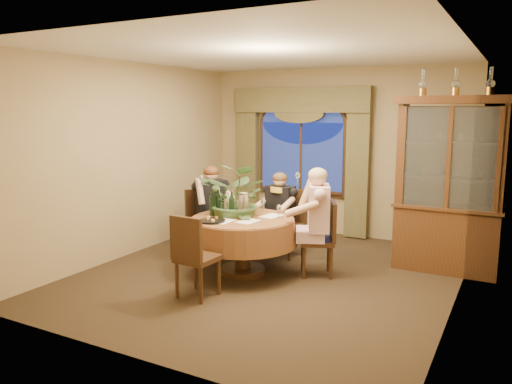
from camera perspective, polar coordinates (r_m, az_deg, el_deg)
The scene contains 37 objects.
floor at distance 6.57m, azimuth 1.43°, elevation -9.45°, with size 5.00×5.00×0.00m, color black.
wall_back at distance 8.55m, azimuth 9.08°, elevation 4.46°, with size 4.50×4.50×0.00m, color #967E54.
wall_right at distance 5.62m, azimuth 22.41°, elevation 1.29°, with size 5.00×5.00×0.00m, color #967E54.
ceiling at distance 6.25m, azimuth 1.54°, elevation 15.62°, with size 5.00×5.00×0.00m, color white.
window at distance 8.71m, azimuth 5.18°, elevation 3.97°, with size 1.62×0.10×1.32m, color navy, non-canonical shape.
arched_transom at distance 8.67m, azimuth 5.26°, elevation 9.11°, with size 1.60×0.06×0.44m, color navy, non-canonical shape.
drapery_left at distance 9.13m, azimuth -0.92°, elevation 3.50°, with size 0.38×0.14×2.32m, color #4F4826.
drapery_right at distance 8.33m, azimuth 11.56°, elevation 2.73°, with size 0.38×0.14×2.32m, color #4F4826.
swag_valance at distance 8.60m, azimuth 5.07°, elevation 10.44°, with size 2.45×0.16×0.42m, color #4F4826, non-canonical shape.
dining_table at distance 6.52m, azimuth -1.56°, elevation -6.16°, with size 1.42×1.42×0.75m, color maroon.
china_cabinet at distance 6.95m, azimuth 21.20°, elevation 0.70°, with size 1.42×0.56×2.30m, color #3E2111.
oil_lamp_left at distance 6.95m, azimuth 18.53°, elevation 11.76°, with size 0.11×0.11×0.34m, color #A5722D, non-canonical shape.
oil_lamp_center at distance 6.89m, azimuth 21.87°, elevation 11.60°, with size 0.11×0.11×0.34m, color #A5722D, non-canonical shape.
oil_lamp_right at distance 6.85m, azimuth 25.25°, elevation 11.39°, with size 0.11×0.11×0.34m, color #A5722D, non-canonical shape.
chair_right at distance 6.48m, azimuth 6.98°, elevation -5.35°, with size 0.42×0.42×0.96m, color black.
chair_back_right at distance 7.27m, azimuth 3.51°, elevation -3.67°, with size 0.42×0.42×0.96m, color black.
chair_back at distance 7.33m, azimuth -5.86°, elevation -3.58°, with size 0.42×0.42×0.96m, color black.
chair_front_left at distance 5.76m, azimuth -6.68°, elevation -7.26°, with size 0.42×0.42×0.96m, color black.
person_pink at distance 6.40m, azimuth 7.16°, elevation -3.47°, with size 0.51×0.46×1.41m, color #D1A5A8, non-canonical shape.
person_back at distance 7.31m, azimuth -5.15°, elevation -2.15°, with size 0.47×0.44×1.33m, color black, non-canonical shape.
person_scarf at distance 7.18m, azimuth 2.78°, elevation -2.64°, with size 0.45×0.41×1.25m, color black, non-canonical shape.
stoneware_vase at distance 6.57m, azimuth -1.48°, elevation -1.36°, with size 0.16×0.16×0.29m, color #9B7962, non-canonical shape.
centerpiece_plant at distance 6.50m, azimuth -2.10°, elevation 2.54°, with size 0.91×1.01×0.79m, color #3E5B32.
olive_bowl at distance 6.30m, azimuth -1.27°, elevation -2.97°, with size 0.16×0.16×0.05m, color #4C6134.
cheese_platter at distance 6.21m, azimuth -5.07°, elevation -3.31°, with size 0.34×0.34×0.02m, color black.
wine_bottle_0 at distance 6.41m, azimuth -2.79°, elevation -1.47°, with size 0.07×0.07×0.33m, color black.
wine_bottle_1 at distance 6.52m, azimuth -3.37°, elevation -1.28°, with size 0.07×0.07×0.33m, color tan.
wine_bottle_2 at distance 6.72m, azimuth -4.28°, elevation -0.98°, with size 0.07×0.07×0.33m, color tan.
wine_bottle_3 at distance 6.60m, azimuth -4.34°, elevation -1.17°, with size 0.07×0.07×0.33m, color black.
wine_bottle_4 at distance 6.68m, azimuth -3.39°, elevation -1.03°, with size 0.07×0.07×0.33m, color black.
wine_bottle_5 at distance 6.56m, azimuth -5.03°, elevation -1.24°, with size 0.07×0.07×0.33m, color black.
tasting_paper_0 at distance 6.19m, azimuth -0.94°, elevation -3.37°, with size 0.21×0.30×0.00m, color white.
tasting_paper_1 at distance 6.50m, azimuth 1.74°, elevation -2.76°, with size 0.21×0.30×0.00m, color white.
tasting_paper_2 at distance 6.21m, azimuth -3.79°, elevation -3.35°, with size 0.21×0.30×0.00m, color white.
wine_glass_person_pink at distance 6.37m, azimuth 2.64°, elevation -2.23°, with size 0.07×0.07×0.18m, color silver, non-canonical shape.
wine_glass_person_back at distance 6.82m, azimuth -3.42°, elevation -1.45°, with size 0.07×0.07×0.18m, color silver, non-canonical shape.
wine_glass_person_scarf at distance 6.78m, azimuth 0.81°, elevation -1.50°, with size 0.07×0.07×0.18m, color silver, non-canonical shape.
Camera 1 is at (2.80, -5.55, 2.13)m, focal length 35.00 mm.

